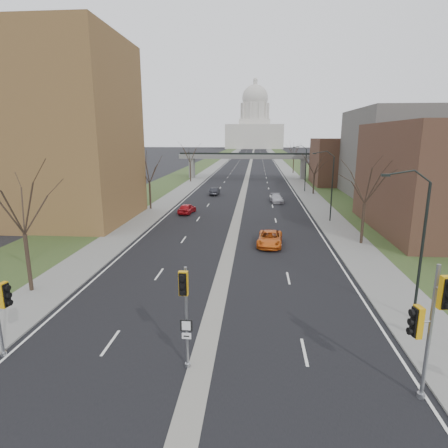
# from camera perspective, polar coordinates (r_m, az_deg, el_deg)

# --- Properties ---
(ground) EXTENTS (700.00, 700.00, 0.00)m
(ground) POSITION_cam_1_polar(r_m,az_deg,el_deg) (18.51, -3.76, -21.52)
(ground) COLOR black
(ground) RESTS_ON ground
(road_surface) EXTENTS (20.00, 600.00, 0.01)m
(road_surface) POSITION_cam_1_polar(r_m,az_deg,el_deg) (165.37, 4.15, 9.59)
(road_surface) COLOR black
(road_surface) RESTS_ON ground
(median_strip) EXTENTS (1.20, 600.00, 0.02)m
(median_strip) POSITION_cam_1_polar(r_m,az_deg,el_deg) (165.37, 4.15, 9.58)
(median_strip) COLOR gray
(median_strip) RESTS_ON ground
(sidewalk_right) EXTENTS (4.00, 600.00, 0.12)m
(sidewalk_right) POSITION_cam_1_polar(r_m,az_deg,el_deg) (165.62, 8.36, 9.51)
(sidewalk_right) COLOR gray
(sidewalk_right) RESTS_ON ground
(sidewalk_left) EXTENTS (4.00, 600.00, 0.12)m
(sidewalk_left) POSITION_cam_1_polar(r_m,az_deg,el_deg) (165.97, -0.06, 9.65)
(sidewalk_left) COLOR gray
(sidewalk_left) RESTS_ON ground
(grass_verge_right) EXTENTS (8.00, 600.00, 0.10)m
(grass_verge_right) POSITION_cam_1_polar(r_m,az_deg,el_deg) (166.08, 10.45, 9.44)
(grass_verge_right) COLOR #2D441F
(grass_verge_right) RESTS_ON ground
(grass_verge_left) EXTENTS (8.00, 600.00, 0.10)m
(grass_verge_left) POSITION_cam_1_polar(r_m,az_deg,el_deg) (166.60, -2.14, 9.65)
(grass_verge_left) COLOR #2D441F
(grass_verge_left) RESTS_ON ground
(apartment_building) EXTENTS (25.00, 16.00, 22.00)m
(apartment_building) POSITION_cam_1_polar(r_m,az_deg,el_deg) (53.24, -28.03, 12.25)
(apartment_building) COLOR brown
(apartment_building) RESTS_ON ground
(commercial_block_mid) EXTENTS (18.00, 22.00, 15.00)m
(commercial_block_mid) POSITION_cam_1_polar(r_m,az_deg,el_deg) (71.79, 26.19, 9.51)
(commercial_block_mid) COLOR #5C5954
(commercial_block_mid) RESTS_ON ground
(commercial_block_far) EXTENTS (14.00, 14.00, 10.00)m
(commercial_block_far) POSITION_cam_1_polar(r_m,az_deg,el_deg) (87.41, 18.10, 8.99)
(commercial_block_far) COLOR #503625
(commercial_block_far) RESTS_ON ground
(pedestrian_bridge) EXTENTS (34.00, 3.00, 6.45)m
(pedestrian_bridge) POSITION_cam_1_polar(r_m,az_deg,el_deg) (95.21, 3.52, 9.82)
(pedestrian_bridge) COLOR slate
(pedestrian_bridge) RESTS_ON ground
(capitol) EXTENTS (48.00, 42.00, 55.75)m
(capitol) POSITION_cam_1_polar(r_m,az_deg,el_deg) (335.12, 4.68, 14.61)
(capitol) COLOR silver
(capitol) RESTS_ON ground
(streetlight_near) EXTENTS (2.61, 0.20, 8.70)m
(streetlight_near) POSITION_cam_1_polar(r_m,az_deg,el_deg) (22.97, 26.78, 2.83)
(streetlight_near) COLOR black
(streetlight_near) RESTS_ON sidewalk_right
(streetlight_mid) EXTENTS (2.61, 0.20, 8.70)m
(streetlight_mid) POSITION_cam_1_polar(r_m,az_deg,el_deg) (47.92, 15.39, 8.50)
(streetlight_mid) COLOR black
(streetlight_mid) RESTS_ON sidewalk_right
(streetlight_far) EXTENTS (2.61, 0.20, 8.70)m
(streetlight_far) POSITION_cam_1_polar(r_m,az_deg,el_deg) (73.60, 11.80, 10.20)
(streetlight_far) COLOR black
(streetlight_far) RESTS_ON sidewalk_right
(tree_left_a) EXTENTS (7.20, 7.20, 9.40)m
(tree_left_a) POSITION_cam_1_polar(r_m,az_deg,el_deg) (27.98, -28.65, 3.60)
(tree_left_a) COLOR #382B21
(tree_left_a) RESTS_ON sidewalk_left
(tree_left_b) EXTENTS (6.75, 6.75, 8.81)m
(tree_left_b) POSITION_cam_1_polar(r_m,az_deg,el_deg) (55.38, -11.38, 8.54)
(tree_left_b) COLOR #382B21
(tree_left_b) RESTS_ON sidewalk_left
(tree_left_c) EXTENTS (7.65, 7.65, 9.99)m
(tree_left_c) POSITION_cam_1_polar(r_m,az_deg,el_deg) (88.44, -5.21, 10.95)
(tree_left_c) COLOR #382B21
(tree_left_c) RESTS_ON sidewalk_left
(tree_right_a) EXTENTS (7.20, 7.20, 9.40)m
(tree_right_a) POSITION_cam_1_polar(r_m,az_deg,el_deg) (38.69, 20.91, 6.60)
(tree_right_a) COLOR #382B21
(tree_right_a) RESTS_ON sidewalk_right
(tree_right_b) EXTENTS (6.30, 6.30, 8.22)m
(tree_right_b) POSITION_cam_1_polar(r_m,az_deg,el_deg) (70.96, 13.67, 9.08)
(tree_right_b) COLOR #382B21
(tree_right_b) RESTS_ON sidewalk_right
(tree_right_c) EXTENTS (7.65, 7.65, 9.99)m
(tree_right_c) POSITION_cam_1_polar(r_m,az_deg,el_deg) (110.57, 10.63, 11.24)
(tree_right_c) COLOR #382B21
(tree_right_c) RESTS_ON sidewalk_right
(signal_pole_median) EXTENTS (0.57, 0.80, 4.95)m
(signal_pole_median) POSITION_cam_1_polar(r_m,az_deg,el_deg) (16.91, -5.98, -11.64)
(signal_pole_median) COLOR gray
(signal_pole_median) RESTS_ON ground
(signal_pole_right) EXTENTS (1.17, 0.99, 5.82)m
(signal_pole_right) POSITION_cam_1_polar(r_m,az_deg,el_deg) (16.79, 28.95, -12.17)
(signal_pole_right) COLOR gray
(signal_pole_right) RESTS_ON ground
(car_left_near) EXTENTS (2.23, 4.36, 1.42)m
(car_left_near) POSITION_cam_1_polar(r_m,az_deg,el_deg) (52.36, -5.67, 2.38)
(car_left_near) COLOR #B4141C
(car_left_near) RESTS_ON ground
(car_left_far) EXTENTS (1.60, 4.07, 1.32)m
(car_left_far) POSITION_cam_1_polar(r_m,az_deg,el_deg) (68.77, -1.42, 5.00)
(car_left_far) COLOR black
(car_left_far) RESTS_ON ground
(car_right_near) EXTENTS (2.72, 5.24, 1.41)m
(car_right_near) POSITION_cam_1_polar(r_m,az_deg,el_deg) (37.12, 6.99, -2.21)
(car_right_near) COLOR #D96017
(car_right_near) RESTS_ON ground
(car_right_mid) EXTENTS (2.23, 4.59, 1.29)m
(car_right_mid) POSITION_cam_1_polar(r_m,az_deg,el_deg) (61.38, 8.04, 3.86)
(car_right_mid) COLOR #ADACB4
(car_right_mid) RESTS_ON ground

